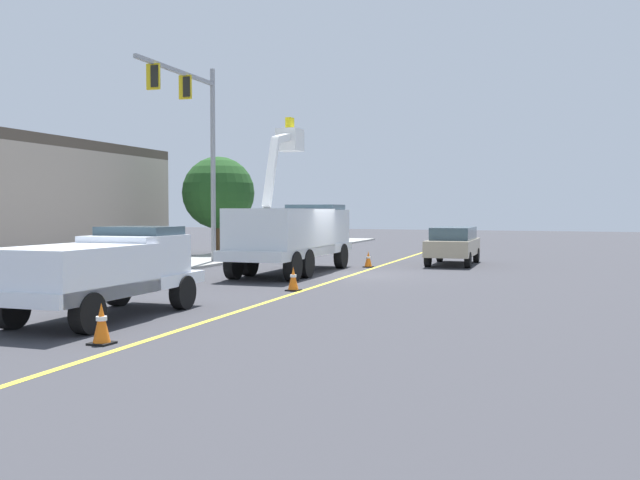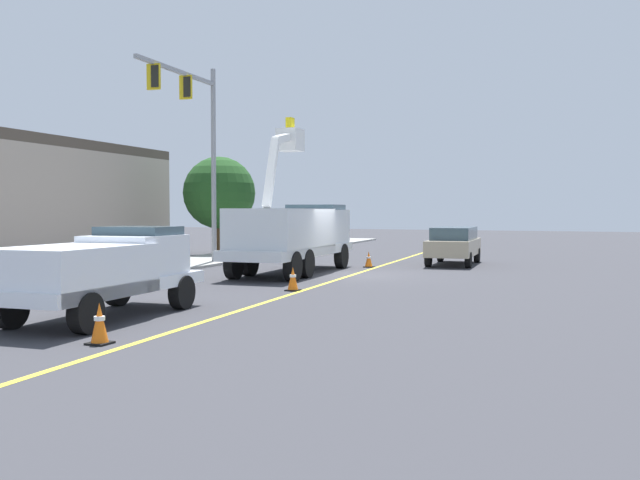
{
  "view_description": "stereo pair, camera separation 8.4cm",
  "coord_description": "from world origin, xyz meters",
  "px_view_note": "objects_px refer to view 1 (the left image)",
  "views": [
    {
      "loc": [
        -24.83,
        -8.85,
        2.47
      ],
      "look_at": [
        -2.1,
        0.51,
        1.4
      ],
      "focal_mm": 38.96,
      "sensor_mm": 36.0,
      "label": 1
    },
    {
      "loc": [
        -24.8,
        -8.92,
        2.47
      ],
      "look_at": [
        -2.1,
        0.51,
        1.4
      ],
      "focal_mm": 38.96,
      "sensor_mm": 36.0,
      "label": 2
    }
  ],
  "objects_px": {
    "traffic_cone_mid_front": "(293,279)",
    "traffic_signal_mast": "(195,126)",
    "traffic_cone_mid_rear": "(368,259)",
    "service_pickup_truck": "(103,269)",
    "traffic_cone_leading": "(102,324)",
    "utility_bucket_truck": "(293,232)",
    "passing_minivan": "(453,243)"
  },
  "relations": [
    {
      "from": "service_pickup_truck",
      "to": "traffic_signal_mast",
      "type": "xyz_separation_m",
      "value": [
        13.26,
        6.0,
        4.96
      ]
    },
    {
      "from": "traffic_cone_mid_rear",
      "to": "traffic_signal_mast",
      "type": "height_order",
      "value": "traffic_signal_mast"
    },
    {
      "from": "traffic_cone_leading",
      "to": "traffic_signal_mast",
      "type": "bearing_deg",
      "value": 26.93
    },
    {
      "from": "traffic_cone_leading",
      "to": "traffic_cone_mid_rear",
      "type": "bearing_deg",
      "value": 2.79
    },
    {
      "from": "traffic_signal_mast",
      "to": "passing_minivan",
      "type": "bearing_deg",
      "value": -62.53
    },
    {
      "from": "utility_bucket_truck",
      "to": "traffic_cone_leading",
      "type": "relative_size",
      "value": 10.81
    },
    {
      "from": "service_pickup_truck",
      "to": "traffic_cone_leading",
      "type": "distance_m",
      "value": 3.26
    },
    {
      "from": "utility_bucket_truck",
      "to": "service_pickup_truck",
      "type": "bearing_deg",
      "value": -176.4
    },
    {
      "from": "passing_minivan",
      "to": "traffic_cone_mid_front",
      "type": "bearing_deg",
      "value": 168.48
    },
    {
      "from": "service_pickup_truck",
      "to": "traffic_cone_mid_front",
      "type": "height_order",
      "value": "service_pickup_truck"
    },
    {
      "from": "passing_minivan",
      "to": "utility_bucket_truck",
      "type": "bearing_deg",
      "value": 143.04
    },
    {
      "from": "traffic_signal_mast",
      "to": "service_pickup_truck",
      "type": "bearing_deg",
      "value": -155.67
    },
    {
      "from": "utility_bucket_truck",
      "to": "traffic_cone_mid_front",
      "type": "height_order",
      "value": "utility_bucket_truck"
    },
    {
      "from": "utility_bucket_truck",
      "to": "service_pickup_truck",
      "type": "height_order",
      "value": "utility_bucket_truck"
    },
    {
      "from": "service_pickup_truck",
      "to": "traffic_cone_mid_front",
      "type": "bearing_deg",
      "value": -14.89
    },
    {
      "from": "passing_minivan",
      "to": "traffic_cone_leading",
      "type": "xyz_separation_m",
      "value": [
        -21.03,
        2.19,
        -0.59
      ]
    },
    {
      "from": "traffic_cone_leading",
      "to": "traffic_cone_mid_front",
      "type": "relative_size",
      "value": 1.05
    },
    {
      "from": "utility_bucket_truck",
      "to": "traffic_cone_leading",
      "type": "height_order",
      "value": "utility_bucket_truck"
    },
    {
      "from": "passing_minivan",
      "to": "traffic_cone_mid_rear",
      "type": "relative_size",
      "value": 7.11
    },
    {
      "from": "utility_bucket_truck",
      "to": "service_pickup_truck",
      "type": "xyz_separation_m",
      "value": [
        -11.99,
        -0.75,
        -0.47
      ]
    },
    {
      "from": "traffic_cone_mid_front",
      "to": "utility_bucket_truck",
      "type": "bearing_deg",
      "value": 24.61
    },
    {
      "from": "traffic_cone_mid_front",
      "to": "traffic_cone_mid_rear",
      "type": "bearing_deg",
      "value": 3.93
    },
    {
      "from": "utility_bucket_truck",
      "to": "traffic_cone_leading",
      "type": "bearing_deg",
      "value": -169.23
    },
    {
      "from": "traffic_cone_mid_rear",
      "to": "traffic_signal_mast",
      "type": "distance_m",
      "value": 9.45
    },
    {
      "from": "traffic_cone_mid_front",
      "to": "traffic_signal_mast",
      "type": "height_order",
      "value": "traffic_signal_mast"
    },
    {
      "from": "service_pickup_truck",
      "to": "traffic_cone_mid_rear",
      "type": "relative_size",
      "value": 8.29
    },
    {
      "from": "utility_bucket_truck",
      "to": "traffic_signal_mast",
      "type": "distance_m",
      "value": 7.02
    },
    {
      "from": "traffic_cone_mid_rear",
      "to": "traffic_signal_mast",
      "type": "bearing_deg",
      "value": 108.71
    },
    {
      "from": "traffic_cone_mid_front",
      "to": "traffic_signal_mast",
      "type": "bearing_deg",
      "value": 49.03
    },
    {
      "from": "utility_bucket_truck",
      "to": "traffic_cone_mid_front",
      "type": "bearing_deg",
      "value": -155.39
    },
    {
      "from": "utility_bucket_truck",
      "to": "traffic_cone_mid_front",
      "type": "xyz_separation_m",
      "value": [
        -5.44,
        -2.49,
        -1.23
      ]
    },
    {
      "from": "traffic_cone_mid_rear",
      "to": "traffic_signal_mast",
      "type": "relative_size",
      "value": 0.08
    }
  ]
}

